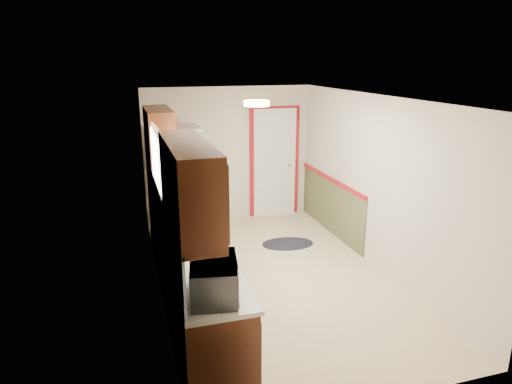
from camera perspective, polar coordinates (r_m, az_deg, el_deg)
room_shell at (r=5.88m, az=2.31°, el=-0.04°), size 3.20×5.20×2.52m
kitchen_run at (r=5.48m, az=-9.10°, el=-5.84°), size 0.63×4.00×2.20m
back_wall_trim at (r=8.30m, az=3.80°, el=2.58°), size 1.12×2.30×2.08m
ceiling_fixture at (r=5.39m, az=0.08°, el=11.03°), size 0.30×0.30×0.06m
microwave at (r=3.85m, az=-5.29°, el=-10.32°), size 0.41×0.62×0.39m
refrigerator at (r=7.46m, az=-9.77°, el=1.05°), size 0.80×0.79×1.84m
rug at (r=7.37m, az=3.98°, el=-6.47°), size 0.89×0.63×0.01m
cooktop at (r=7.03m, az=-10.71°, el=0.30°), size 0.50×0.60×0.02m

